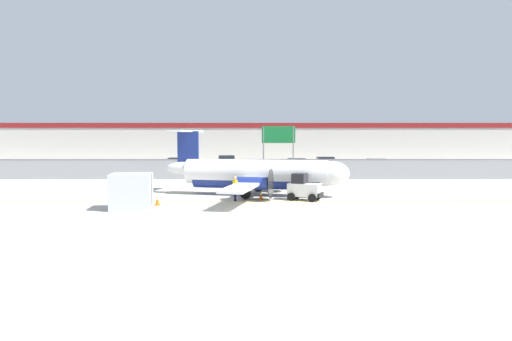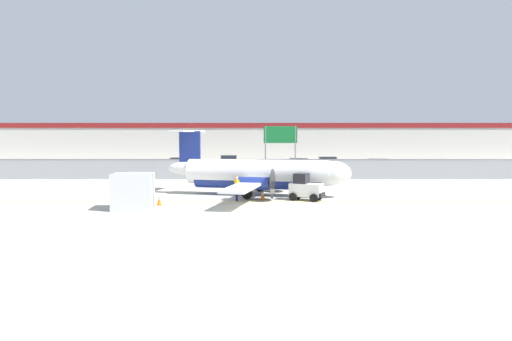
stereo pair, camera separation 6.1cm
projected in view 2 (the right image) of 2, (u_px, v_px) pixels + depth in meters
ground_plane at (252, 202)px, 30.98m from camera, size 140.00×140.00×0.01m
perimeter_fence at (253, 168)px, 46.85m from camera, size 98.00×0.10×2.10m
parking_lot_strip at (253, 170)px, 58.40m from camera, size 98.00×17.00×0.12m
background_building at (253, 143)px, 76.58m from camera, size 91.00×8.10×6.50m
commuter_airplane at (259, 174)px, 34.27m from camera, size 14.08×15.97×4.92m
baggage_tug at (304, 188)px, 31.74m from camera, size 2.58×2.11×1.88m
ground_crew_worker at (235, 187)px, 31.42m from camera, size 0.37×0.55×1.70m
cargo_container at (131, 191)px, 27.88m from camera, size 2.58×2.22×2.20m
traffic_cone_near_left at (157, 200)px, 29.51m from camera, size 0.36×0.36×0.64m
traffic_cone_near_right at (261, 195)px, 32.00m from camera, size 0.36×0.36×0.64m
parked_car_0 at (127, 166)px, 53.87m from camera, size 4.37×2.37×1.58m
parked_car_1 at (177, 164)px, 58.13m from camera, size 4.36×2.35×1.58m
parked_car_2 at (226, 161)px, 64.78m from camera, size 4.36×2.37×1.58m
parked_car_3 at (256, 166)px, 53.56m from camera, size 4.30×2.21×1.58m
parked_car_4 at (298, 165)px, 56.42m from camera, size 4.31×2.23×1.58m
parked_car_5 at (327, 163)px, 60.21m from camera, size 4.21×2.03×1.58m
parked_car_6 at (376, 165)px, 55.36m from camera, size 4.29×2.19×1.58m
highway_sign at (279, 139)px, 48.78m from camera, size 3.60×0.14×5.50m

